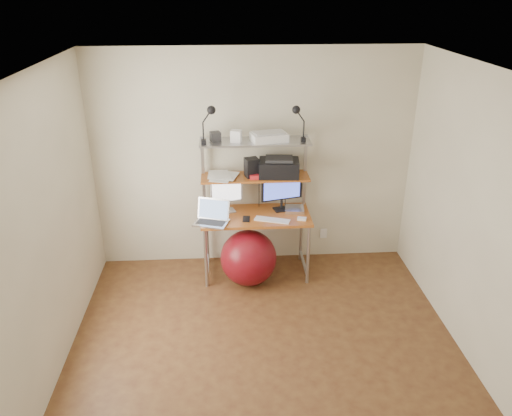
{
  "coord_description": "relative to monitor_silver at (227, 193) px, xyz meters",
  "views": [
    {
      "loc": [
        -0.33,
        -3.54,
        3.1
      ],
      "look_at": [
        -0.02,
        1.15,
        0.96
      ],
      "focal_mm": 35.0,
      "sensor_mm": 36.0,
      "label": 1
    }
  ],
  "objects": [
    {
      "name": "wall_outlet",
      "position": [
        1.16,
        0.22,
        -0.66
      ],
      "size": [
        0.08,
        0.01,
        0.12
      ],
      "primitive_type": "cube",
      "color": "white",
      "rests_on": "room"
    },
    {
      "name": "mac_mini",
      "position": [
        0.75,
        -0.05,
        -0.2
      ],
      "size": [
        0.23,
        0.23,
        0.04
      ],
      "primitive_type": "cube",
      "rotation": [
        0.0,
        0.0,
        -0.09
      ],
      "color": "silver",
      "rests_on": "desktop"
    },
    {
      "name": "box_grey",
      "position": [
        -0.1,
        0.01,
        0.64
      ],
      "size": [
        0.13,
        0.13,
        0.1
      ],
      "primitive_type": "cube",
      "rotation": [
        0.0,
        0.0,
        0.32
      ],
      "color": "#2A292C",
      "rests_on": "top_shelf"
    },
    {
      "name": "monitor_black",
      "position": [
        0.61,
        0.01,
        0.02
      ],
      "size": [
        0.47,
        0.18,
        0.48
      ],
      "rotation": [
        0.0,
        0.0,
        0.25
      ],
      "color": "black",
      "rests_on": "desktop"
    },
    {
      "name": "paper_stack",
      "position": [
        -0.06,
        0.0,
        0.2
      ],
      "size": [
        0.35,
        0.4,
        0.02
      ],
      "color": "white",
      "rests_on": "mid_shelf"
    },
    {
      "name": "clip_lamp_left",
      "position": [
        -0.15,
        -0.09,
        0.89
      ],
      "size": [
        0.16,
        0.09,
        0.4
      ],
      "color": "black",
      "rests_on": "top_shelf"
    },
    {
      "name": "keyboard",
      "position": [
        0.48,
        -0.28,
        -0.21
      ],
      "size": [
        0.4,
        0.23,
        0.01
      ],
      "primitive_type": "cube",
      "rotation": [
        0.0,
        0.0,
        -0.34
      ],
      "color": "white",
      "rests_on": "desktop"
    },
    {
      "name": "exercise_ball",
      "position": [
        0.22,
        -0.33,
        -0.65
      ],
      "size": [
        0.62,
        0.62,
        0.62
      ],
      "primitive_type": "sphere",
      "color": "maroon",
      "rests_on": "floor"
    },
    {
      "name": "box_white",
      "position": [
        0.11,
        -0.03,
        0.65
      ],
      "size": [
        0.13,
        0.12,
        0.13
      ],
      "primitive_type": "cube",
      "rotation": [
        0.0,
        0.0,
        -0.28
      ],
      "color": "white",
      "rests_on": "top_shelf"
    },
    {
      "name": "nas_cube",
      "position": [
        0.28,
        -0.0,
        0.29
      ],
      "size": [
        0.17,
        0.17,
        0.21
      ],
      "primitive_type": "cube",
      "rotation": [
        0.0,
        0.0,
        0.27
      ],
      "color": "black",
      "rests_on": "mid_shelf"
    },
    {
      "name": "red_box",
      "position": [
        0.34,
        -0.07,
        0.21
      ],
      "size": [
        0.17,
        0.12,
        0.05
      ],
      "primitive_type": "cube",
      "rotation": [
        0.0,
        0.0,
        0.03
      ],
      "color": "red",
      "rests_on": "mid_shelf"
    },
    {
      "name": "scanner",
      "position": [
        0.46,
        -0.01,
        0.64
      ],
      "size": [
        0.41,
        0.32,
        0.1
      ],
      "rotation": [
        0.0,
        0.0,
        0.22
      ],
      "color": "white",
      "rests_on": "top_shelf"
    },
    {
      "name": "room",
      "position": [
        0.31,
        -1.56,
        0.29
      ],
      "size": [
        3.6,
        3.6,
        3.6
      ],
      "color": "brown",
      "rests_on": "ground"
    },
    {
      "name": "printer",
      "position": [
        0.58,
        -0.0,
        0.29
      ],
      "size": [
        0.46,
        0.34,
        0.21
      ],
      "rotation": [
        0.0,
        0.0,
        -0.1
      ],
      "color": "black",
      "rests_on": "mid_shelf"
    },
    {
      "name": "phone",
      "position": [
        0.2,
        -0.23,
        -0.21
      ],
      "size": [
        0.09,
        0.15,
        0.01
      ],
      "primitive_type": "cube",
      "rotation": [
        0.0,
        0.0,
        -0.1
      ],
      "color": "black",
      "rests_on": "desktop"
    },
    {
      "name": "mouse",
      "position": [
        0.8,
        -0.29,
        -0.21
      ],
      "size": [
        0.11,
        0.08,
        0.03
      ],
      "primitive_type": "cube",
      "rotation": [
        0.0,
        0.0,
        -0.27
      ],
      "color": "white",
      "rests_on": "desktop"
    },
    {
      "name": "monitor_silver",
      "position": [
        0.0,
        0.0,
        0.0
      ],
      "size": [
        0.36,
        0.18,
        0.41
      ],
      "rotation": [
        0.0,
        0.0,
        0.32
      ],
      "color": "#BCBCC2",
      "rests_on": "desktop"
    },
    {
      "name": "clip_lamp_right",
      "position": [
        0.75,
        -0.07,
        0.87
      ],
      "size": [
        0.15,
        0.09,
        0.39
      ],
      "color": "black",
      "rests_on": "top_shelf"
    },
    {
      "name": "laptop",
      "position": [
        -0.16,
        -0.27,
        -0.17
      ],
      "size": [
        0.42,
        0.38,
        0.31
      ],
      "rotation": [
        0.0,
        0.0,
        -0.32
      ],
      "color": "silver",
      "rests_on": "desktop"
    },
    {
      "name": "computer_desk",
      "position": [
        0.31,
        -0.06,
        -0.0
      ],
      "size": [
        1.2,
        0.6,
        1.57
      ],
      "color": "#BD6C24",
      "rests_on": "ground"
    }
  ]
}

